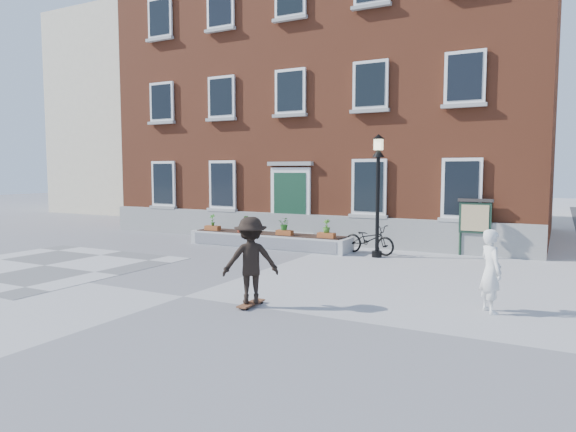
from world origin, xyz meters
The scene contains 10 objects.
ground centered at (0.00, 0.00, 0.00)m, with size 100.00×100.00×0.00m, color #9D9D9F.
checker_patch centered at (-6.00, 1.00, 0.01)m, with size 6.00×6.00×0.01m, color #5E5E61.
distant_building centered at (-18.00, 20.00, 6.50)m, with size 10.00×12.00×13.00m, color beige.
bicycle centered at (1.71, 7.50, 0.49)m, with size 0.65×1.87×0.98m, color black.
bystander centered at (6.15, 1.82, 0.82)m, with size 0.60×0.39×1.65m, color white.
brick_building centered at (-2.00, 13.98, 6.30)m, with size 18.40×10.85×12.60m.
planter_assembly centered at (-1.99, 7.18, 0.31)m, with size 6.20×1.12×1.15m.
lamp_post centered at (2.14, 7.01, 2.54)m, with size 0.40×0.40×3.93m.
notice_board centered at (4.88, 8.74, 1.26)m, with size 1.10×0.16×1.87m.
skateboarder centered at (1.76, 0.01, 0.96)m, with size 1.31×1.22×1.85m.
Camera 1 is at (7.27, -8.77, 2.78)m, focal length 32.00 mm.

